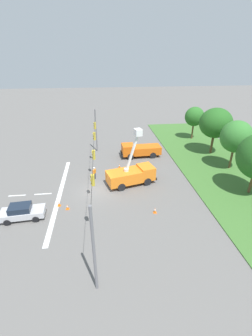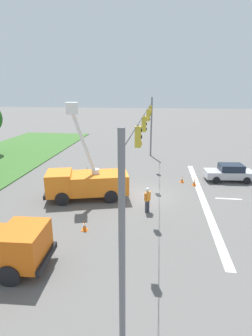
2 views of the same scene
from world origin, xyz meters
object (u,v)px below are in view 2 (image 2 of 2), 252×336
at_px(sedan_silver, 229,172).
at_px(traffic_cone_mid_right, 182,179).
at_px(road_worker, 147,198).
at_px(traffic_cone_mid_left, 194,182).
at_px(traffic_cone_foreground_left, 87,170).
at_px(utility_truck_bucket_lift, 86,181).
at_px(traffic_cone_foreground_right, 85,225).

distance_m(sedan_silver, traffic_cone_mid_right, 4.45).
relative_size(sedan_silver, road_worker, 2.50).
bearing_deg(sedan_silver, traffic_cone_mid_left, 117.45).
bearing_deg(traffic_cone_foreground_left, sedan_silver, -92.82).
relative_size(utility_truck_bucket_lift, traffic_cone_foreground_right, 11.00).
height_order(road_worker, traffic_cone_mid_left, road_worker).
distance_m(traffic_cone_foreground_left, traffic_cone_foreground_right, 11.35).
xyz_separation_m(traffic_cone_foreground_right, traffic_cone_mid_left, (8.61, -7.46, 0.01)).
height_order(traffic_cone_foreground_right, traffic_cone_mid_left, traffic_cone_mid_left).
bearing_deg(traffic_cone_mid_right, utility_truck_bucket_lift, 121.08).
height_order(sedan_silver, traffic_cone_foreground_left, sedan_silver).
relative_size(sedan_silver, traffic_cone_foreground_left, 6.87).
distance_m(sedan_silver, traffic_cone_mid_left, 3.76).
distance_m(traffic_cone_mid_left, traffic_cone_mid_right, 1.23).
bearing_deg(traffic_cone_mid_left, traffic_cone_mid_right, 54.29).
distance_m(utility_truck_bucket_lift, traffic_cone_mid_right, 8.95).
bearing_deg(utility_truck_bucket_lift, traffic_cone_mid_right, -58.92).
xyz_separation_m(sedan_silver, traffic_cone_foreground_left, (0.67, 13.58, -0.48)).
bearing_deg(utility_truck_bucket_lift, road_worker, -110.73).
bearing_deg(utility_truck_bucket_lift, traffic_cone_foreground_left, 14.79).
distance_m(utility_truck_bucket_lift, traffic_cone_mid_left, 9.50).
xyz_separation_m(sedan_silver, traffic_cone_mid_right, (-1.00, 4.31, -0.49)).
height_order(traffic_cone_foreground_right, traffic_cone_mid_right, traffic_cone_foreground_right).
distance_m(traffic_cone_foreground_right, traffic_cone_mid_left, 11.39).
bearing_deg(traffic_cone_foreground_left, traffic_cone_mid_left, -103.11).
bearing_deg(traffic_cone_mid_right, traffic_cone_foreground_right, 145.30).
distance_m(road_worker, traffic_cone_mid_left, 6.89).
xyz_separation_m(road_worker, traffic_cone_foreground_left, (8.06, 6.40, -0.69)).
height_order(sedan_silver, road_worker, road_worker).
relative_size(traffic_cone_foreground_right, traffic_cone_mid_left, 0.97).
height_order(sedan_silver, traffic_cone_mid_right, sedan_silver).
relative_size(sedan_silver, traffic_cone_foreground_right, 6.71).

